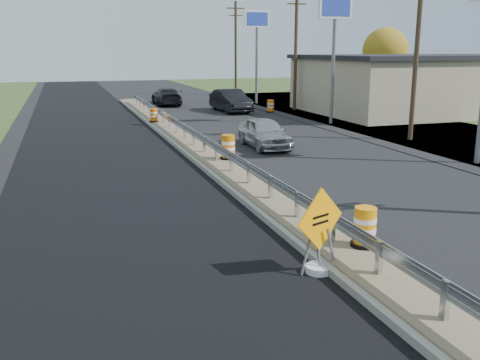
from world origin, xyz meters
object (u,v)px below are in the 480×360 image
object	(u,v)px
barrel_median_near	(365,228)
car_dark_far	(167,96)
barrel_median_mid	(228,147)
car_silver	(265,133)
barrel_median_far	(154,115)
caution_sign	(319,252)
car_dark_mid	(231,101)
barrel_shoulder_mid	(271,106)

from	to	relation	value
barrel_median_near	car_dark_far	size ratio (longest dim) A/B	0.18
barrel_median_mid	car_silver	distance (m)	4.30
barrel_median_far	car_dark_far	world-z (taller)	car_dark_far
barrel_median_near	barrel_median_far	world-z (taller)	barrel_median_near
barrel_median_near	caution_sign	bearing A→B (deg)	-158.16
barrel_median_near	car_dark_mid	bearing A→B (deg)	78.60
caution_sign	barrel_median_mid	distance (m)	11.37
barrel_median_mid	barrel_shoulder_mid	world-z (taller)	barrel_median_mid
barrel_shoulder_mid	car_dark_far	xyz separation A→B (m)	(-6.49, 7.90, 0.28)
caution_sign	car_dark_mid	xyz separation A→B (m)	(7.32, 29.69, 0.37)
barrel_median_far	car_dark_mid	distance (m)	8.96
barrel_median_mid	car_silver	world-z (taller)	car_silver
caution_sign	car_silver	distance (m)	15.13
barrel_median_near	car_silver	distance (m)	14.21
barrel_median_mid	barrel_shoulder_mid	size ratio (longest dim) A/B	1.07
barrel_median_near	barrel_shoulder_mid	bearing A→B (deg)	72.73
barrel_shoulder_mid	car_dark_far	distance (m)	10.23
barrel_median_mid	barrel_median_far	size ratio (longest dim) A/B	1.20
barrel_median_near	car_dark_mid	xyz separation A→B (m)	(5.87, 29.11, 0.18)
barrel_median_mid	barrel_median_far	bearing A→B (deg)	94.49
barrel_median_mid	car_dark_far	xyz separation A→B (m)	(2.16, 25.03, 0.02)
car_dark_mid	car_dark_far	size ratio (longest dim) A/B	1.03
barrel_median_near	car_dark_mid	world-z (taller)	car_dark_mid
barrel_median_far	barrel_shoulder_mid	distance (m)	10.62
barrel_median_far	barrel_shoulder_mid	size ratio (longest dim) A/B	0.89
barrel_shoulder_mid	car_silver	xyz separation A→B (m)	(-5.80, -13.90, 0.27)
car_silver	barrel_median_far	bearing A→B (deg)	113.16
barrel_median_mid	car_silver	xyz separation A→B (m)	(2.85, 3.23, 0.01)
barrel_median_mid	barrel_median_far	world-z (taller)	barrel_median_mid
car_dark_mid	car_silver	bearing A→B (deg)	-104.62
barrel_median_far	car_dark_far	bearing A→B (deg)	75.67
barrel_median_mid	barrel_median_far	distance (m)	12.71
caution_sign	car_silver	bearing A→B (deg)	51.30
car_silver	barrel_median_near	bearing A→B (deg)	-100.53
barrel_median_near	car_dark_mid	distance (m)	29.70
caution_sign	barrel_shoulder_mid	size ratio (longest dim) A/B	2.01
barrel_median_mid	car_dark_far	size ratio (longest dim) A/B	0.20
caution_sign	barrel_shoulder_mid	distance (m)	30.14
barrel_median_far	barrel_median_near	bearing A→B (deg)	-87.56
barrel_median_far	car_dark_far	size ratio (longest dim) A/B	0.17
barrel_median_mid	car_dark_mid	bearing A→B (deg)	72.32
barrel_median_far	car_dark_far	distance (m)	12.75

